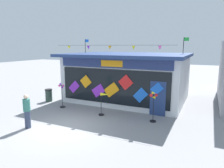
{
  "coord_description": "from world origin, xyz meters",
  "views": [
    {
      "loc": [
        6.33,
        -7.71,
        3.97
      ],
      "look_at": [
        0.95,
        3.59,
        1.66
      ],
      "focal_mm": 33.11,
      "sensor_mm": 36.0,
      "label": 1
    }
  ],
  "objects_px": {
    "wind_spinner_center_left": "(153,102)",
    "person_mid_plaza": "(27,111)",
    "trash_bin": "(49,95)",
    "wind_spinner_left": "(104,100)",
    "kite_shop_building": "(128,76)",
    "wind_spinner_far_left": "(62,93)"
  },
  "relations": [
    {
      "from": "kite_shop_building",
      "to": "wind_spinner_center_left",
      "type": "height_order",
      "value": "kite_shop_building"
    },
    {
      "from": "person_mid_plaza",
      "to": "trash_bin",
      "type": "xyz_separation_m",
      "value": [
        -2.56,
        4.3,
        -0.4
      ]
    },
    {
      "from": "wind_spinner_center_left",
      "to": "person_mid_plaza",
      "type": "bearing_deg",
      "value": -147.42
    },
    {
      "from": "wind_spinner_center_left",
      "to": "person_mid_plaza",
      "type": "height_order",
      "value": "person_mid_plaza"
    },
    {
      "from": "trash_bin",
      "to": "wind_spinner_left",
      "type": "bearing_deg",
      "value": -12.13
    },
    {
      "from": "wind_spinner_left",
      "to": "wind_spinner_center_left",
      "type": "height_order",
      "value": "wind_spinner_center_left"
    },
    {
      "from": "wind_spinner_center_left",
      "to": "trash_bin",
      "type": "xyz_separation_m",
      "value": [
        -7.92,
        0.88,
        -0.62
      ]
    },
    {
      "from": "wind_spinner_far_left",
      "to": "person_mid_plaza",
      "type": "relative_size",
      "value": 0.97
    },
    {
      "from": "wind_spinner_left",
      "to": "trash_bin",
      "type": "height_order",
      "value": "wind_spinner_left"
    },
    {
      "from": "kite_shop_building",
      "to": "wind_spinner_far_left",
      "type": "xyz_separation_m",
      "value": [
        -3.09,
        -3.98,
        -0.78
      ]
    },
    {
      "from": "kite_shop_building",
      "to": "trash_bin",
      "type": "xyz_separation_m",
      "value": [
        -4.97,
        -3.16,
        -1.28
      ]
    },
    {
      "from": "kite_shop_building",
      "to": "wind_spinner_far_left",
      "type": "distance_m",
      "value": 5.1
    },
    {
      "from": "wind_spinner_center_left",
      "to": "trash_bin",
      "type": "height_order",
      "value": "wind_spinner_center_left"
    },
    {
      "from": "wind_spinner_left",
      "to": "wind_spinner_far_left",
      "type": "bearing_deg",
      "value": 175.21
    },
    {
      "from": "wind_spinner_center_left",
      "to": "trash_bin",
      "type": "bearing_deg",
      "value": 173.66
    },
    {
      "from": "person_mid_plaza",
      "to": "trash_bin",
      "type": "relative_size",
      "value": 1.88
    },
    {
      "from": "person_mid_plaza",
      "to": "kite_shop_building",
      "type": "bearing_deg",
      "value": 37.29
    },
    {
      "from": "wind_spinner_far_left",
      "to": "wind_spinner_left",
      "type": "height_order",
      "value": "wind_spinner_far_left"
    },
    {
      "from": "wind_spinner_center_left",
      "to": "trash_bin",
      "type": "relative_size",
      "value": 1.85
    },
    {
      "from": "wind_spinner_far_left",
      "to": "wind_spinner_center_left",
      "type": "height_order",
      "value": "wind_spinner_center_left"
    },
    {
      "from": "wind_spinner_center_left",
      "to": "person_mid_plaza",
      "type": "xyz_separation_m",
      "value": [
        -5.35,
        -3.42,
        -0.22
      ]
    },
    {
      "from": "trash_bin",
      "to": "kite_shop_building",
      "type": "bearing_deg",
      "value": 32.41
    }
  ]
}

